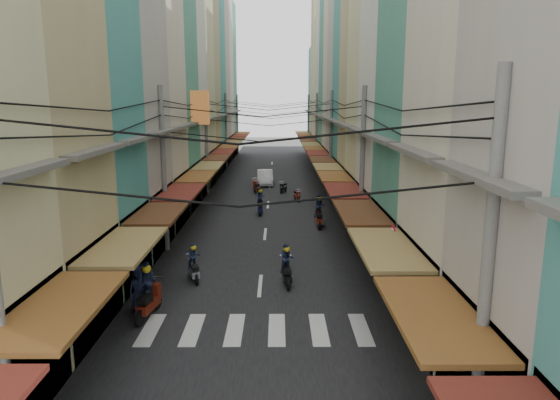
{
  "coord_description": "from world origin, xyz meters",
  "views": [
    {
      "loc": [
        0.75,
        -21.39,
        7.53
      ],
      "look_at": [
        0.84,
        5.31,
        2.13
      ],
      "focal_mm": 32.0,
      "sensor_mm": 36.0,
      "label": 1
    }
  ],
  "objects_px": {
    "bicycle": "(401,285)",
    "traffic_sign": "(392,248)",
    "white_car": "(265,185)",
    "market_umbrella": "(493,277)"
  },
  "relations": [
    {
      "from": "white_car",
      "to": "bicycle",
      "type": "bearing_deg",
      "value": -78.37
    },
    {
      "from": "market_umbrella",
      "to": "traffic_sign",
      "type": "relative_size",
      "value": 0.83
    },
    {
      "from": "white_car",
      "to": "traffic_sign",
      "type": "relative_size",
      "value": 1.43
    },
    {
      "from": "bicycle",
      "to": "market_umbrella",
      "type": "height_order",
      "value": "market_umbrella"
    },
    {
      "from": "bicycle",
      "to": "market_umbrella",
      "type": "bearing_deg",
      "value": -177.65
    },
    {
      "from": "bicycle",
      "to": "white_car",
      "type": "bearing_deg",
      "value": 3.49
    },
    {
      "from": "bicycle",
      "to": "market_umbrella",
      "type": "distance_m",
      "value": 6.15
    },
    {
      "from": "white_car",
      "to": "traffic_sign",
      "type": "bearing_deg",
      "value": -81.79
    },
    {
      "from": "white_car",
      "to": "bicycle",
      "type": "xyz_separation_m",
      "value": [
        6.27,
        -24.75,
        0.0
      ]
    },
    {
      "from": "bicycle",
      "to": "traffic_sign",
      "type": "bearing_deg",
      "value": 147.62
    }
  ]
}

